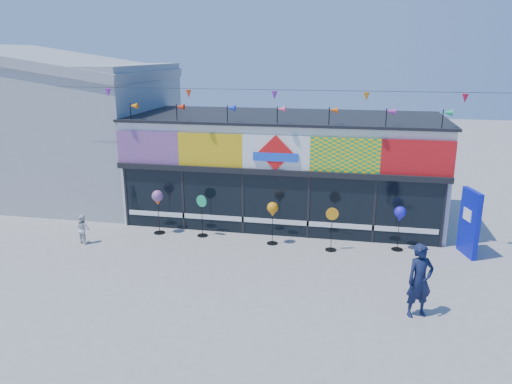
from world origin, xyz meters
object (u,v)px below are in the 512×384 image
(spinner_2, at_px, (273,211))
(spinner_4, at_px, (400,215))
(child, at_px, (83,229))
(blue_sign, at_px, (469,223))
(spinner_3, at_px, (332,228))
(spinner_0, at_px, (158,199))
(adult_man, at_px, (420,281))
(spinner_1, at_px, (202,215))

(spinner_2, bearing_deg, spinner_4, 3.79)
(child, bearing_deg, blue_sign, -151.28)
(blue_sign, distance_m, spinner_4, 2.22)
(blue_sign, bearing_deg, spinner_3, 171.11)
(spinner_0, bearing_deg, child, -146.92)
(spinner_4, distance_m, adult_man, 4.47)
(spinner_1, bearing_deg, adult_man, -32.05)
(spinner_0, distance_m, adult_man, 9.81)
(blue_sign, height_order, spinner_2, blue_sign)
(spinner_1, distance_m, spinner_3, 4.72)
(child, bearing_deg, spinner_3, -151.20)
(spinner_4, bearing_deg, child, -172.04)
(spinner_4, bearing_deg, spinner_0, -179.63)
(spinner_0, relative_size, spinner_1, 1.06)
(blue_sign, bearing_deg, spinner_2, 167.22)
(spinner_0, height_order, spinner_4, spinner_0)
(spinner_0, bearing_deg, blue_sign, 0.40)
(spinner_2, bearing_deg, adult_man, -43.17)
(blue_sign, height_order, spinner_0, blue_sign)
(spinner_3, relative_size, adult_man, 0.78)
(blue_sign, xyz_separation_m, adult_man, (-2.04, -4.48, -0.15))
(spinner_0, relative_size, child, 1.59)
(spinner_0, bearing_deg, spinner_4, 0.37)
(adult_man, bearing_deg, blue_sign, 41.69)
(spinner_2, distance_m, spinner_3, 2.11)
(blue_sign, relative_size, child, 2.14)
(spinner_2, bearing_deg, spinner_0, 176.96)
(spinner_0, height_order, spinner_1, spinner_0)
(blue_sign, relative_size, spinner_2, 1.46)
(spinner_2, distance_m, adult_man, 6.11)
(spinner_0, bearing_deg, spinner_1, 1.21)
(spinner_1, bearing_deg, spinner_0, -178.79)
(spinner_1, height_order, child, spinner_1)
(spinner_2, relative_size, child, 1.47)
(blue_sign, relative_size, spinner_0, 1.34)
(adult_man, bearing_deg, spinner_2, 112.97)
(spinner_3, bearing_deg, spinner_2, 174.27)
(adult_man, relative_size, child, 1.86)
(spinner_3, bearing_deg, adult_man, -58.88)
(blue_sign, xyz_separation_m, spinner_0, (-10.80, -0.08, 0.21))
(spinner_1, distance_m, spinner_2, 2.68)
(spinner_1, distance_m, spinner_4, 6.93)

